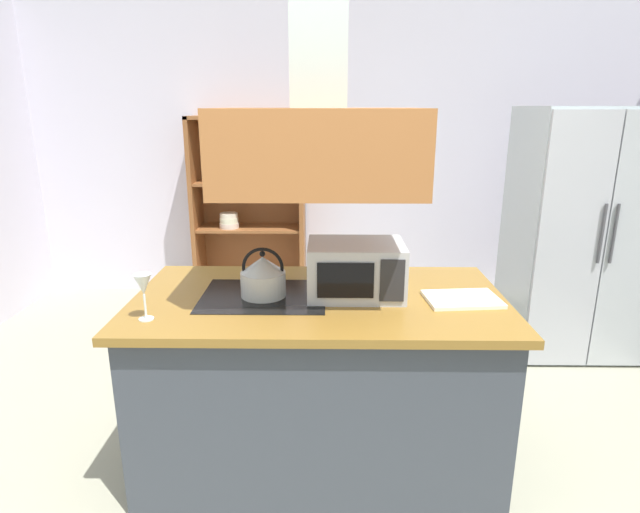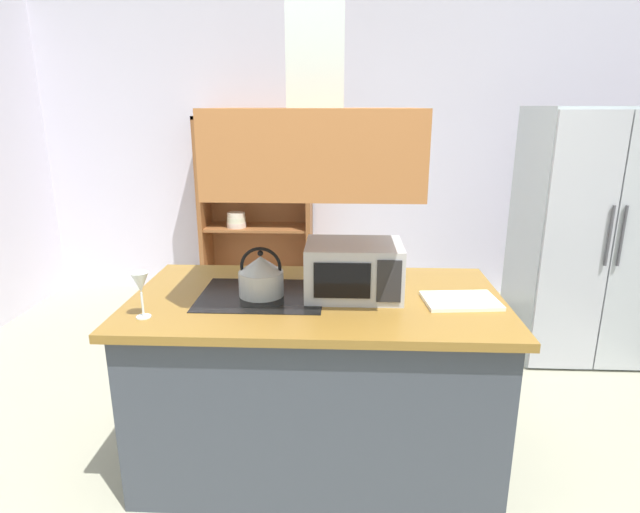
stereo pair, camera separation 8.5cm
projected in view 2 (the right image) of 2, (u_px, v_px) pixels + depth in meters
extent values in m
plane|color=gray|center=(356.00, 502.00, 2.44)|extent=(7.80, 7.80, 0.00)
cube|color=silver|center=(352.00, 154.00, 4.94)|extent=(6.00, 0.12, 2.70)
cube|color=#393F48|center=(317.00, 383.00, 2.65)|extent=(1.72, 0.90, 0.86)
cube|color=olive|center=(317.00, 300.00, 2.53)|extent=(1.80, 0.98, 0.04)
cube|color=black|center=(262.00, 295.00, 2.53)|extent=(0.60, 0.48, 0.00)
cube|color=#A76433|center=(316.00, 150.00, 2.33)|extent=(0.90, 0.70, 0.36)
cube|color=#B3C0C5|center=(586.00, 235.00, 3.76)|extent=(0.90, 0.72, 1.79)
cube|color=#B7BAC1|center=(576.00, 248.00, 3.41)|extent=(0.44, 0.03, 1.75)
cylinder|color=#4C4C51|center=(610.00, 236.00, 3.35)|extent=(0.02, 0.02, 0.40)
cylinder|color=#4C4C51|center=(622.00, 236.00, 3.34)|extent=(0.02, 0.02, 0.40)
cube|color=brown|center=(204.00, 209.00, 4.89)|extent=(0.04, 0.40, 1.70)
cube|color=brown|center=(309.00, 210.00, 4.85)|extent=(0.04, 0.40, 1.70)
cube|color=brown|center=(253.00, 117.00, 4.64)|extent=(1.03, 0.40, 0.03)
cube|color=brown|center=(259.00, 291.00, 5.10)|extent=(1.03, 0.40, 0.08)
cube|color=brown|center=(260.00, 206.00, 5.05)|extent=(1.03, 0.02, 1.70)
cube|color=brown|center=(257.00, 227.00, 4.92)|extent=(0.95, 0.36, 0.02)
cube|color=brown|center=(256.00, 183.00, 4.80)|extent=(0.95, 0.36, 0.02)
cylinder|color=beige|center=(236.00, 225.00, 4.87)|extent=(0.18, 0.18, 0.05)
cylinder|color=beige|center=(236.00, 220.00, 4.86)|extent=(0.17, 0.17, 0.05)
cylinder|color=beige|center=(236.00, 215.00, 4.84)|extent=(0.16, 0.16, 0.05)
cylinder|color=silver|center=(268.00, 175.00, 4.74)|extent=(0.01, 0.01, 0.12)
cone|color=silver|center=(268.00, 164.00, 4.71)|extent=(0.07, 0.07, 0.08)
cylinder|color=silver|center=(286.00, 175.00, 4.73)|extent=(0.01, 0.01, 0.12)
cone|color=silver|center=(286.00, 164.00, 4.70)|extent=(0.07, 0.07, 0.08)
cylinder|color=silver|center=(261.00, 283.00, 2.52)|extent=(0.22, 0.22, 0.12)
cone|color=#B3BFC4|center=(261.00, 264.00, 2.49)|extent=(0.21, 0.21, 0.08)
sphere|color=black|center=(260.00, 253.00, 2.47)|extent=(0.03, 0.03, 0.03)
torus|color=black|center=(261.00, 267.00, 2.49)|extent=(0.20, 0.02, 0.20)
cube|color=white|center=(461.00, 301.00, 2.44)|extent=(0.36, 0.27, 0.02)
cube|color=#B7BABF|center=(354.00, 269.00, 2.51)|extent=(0.46, 0.34, 0.26)
cube|color=black|center=(342.00, 281.00, 2.35)|extent=(0.26, 0.01, 0.17)
cube|color=#262628|center=(389.00, 281.00, 2.34)|extent=(0.11, 0.01, 0.20)
cylinder|color=silver|center=(144.00, 317.00, 2.27)|extent=(0.06, 0.06, 0.01)
cylinder|color=silver|center=(143.00, 304.00, 2.25)|extent=(0.01, 0.01, 0.11)
cone|color=silver|center=(140.00, 283.00, 2.23)|extent=(0.08, 0.08, 0.09)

